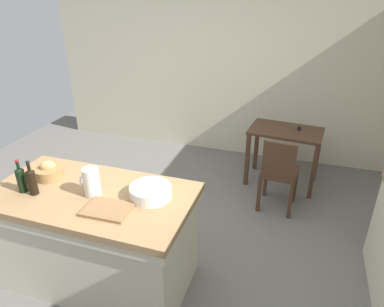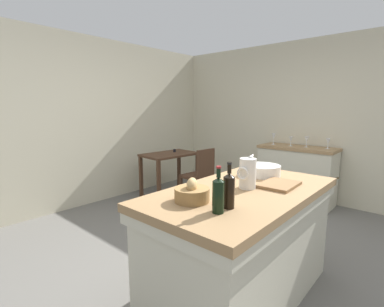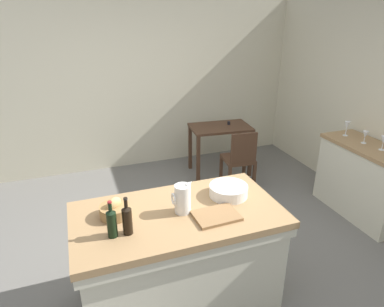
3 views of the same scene
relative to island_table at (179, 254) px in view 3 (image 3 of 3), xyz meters
The scene contains 15 objects.
ground_plane 0.74m from the island_table, 56.10° to the left, with size 6.76×6.76×0.00m, color #66635E.
wall_back 3.19m from the island_table, 84.19° to the left, with size 5.32×0.12×2.60m, color beige.
island_table is the anchor object (origin of this frame).
side_cabinet 2.63m from the island_table, 12.29° to the left, with size 0.52×1.19×0.91m.
writing_desk 2.66m from the island_table, 58.33° to the left, with size 0.95×0.64×0.82m.
wooden_chair 2.12m from the island_table, 48.86° to the left, with size 0.43×0.43×0.91m.
pitcher 0.54m from the island_table, 15.69° to the right, with size 0.17×0.13×0.28m.
wash_bowl 0.69m from the island_table, 11.61° to the left, with size 0.33×0.33×0.10m, color silver.
bread_basket 0.68m from the island_table, 167.22° to the left, with size 0.24×0.24×0.16m.
cutting_board 0.53m from the island_table, 33.35° to the right, with size 0.35×0.25×0.02m, color olive.
wine_bottle_dark 0.70m from the island_table, 160.87° to the right, with size 0.07×0.07×0.29m.
wine_bottle_amber 0.77m from the island_table, 164.85° to the right, with size 0.07×0.07×0.29m.
wine_glass_left 2.69m from the island_table, ahead, with size 0.07×0.07×0.17m.
wine_glass_middle 2.71m from the island_table, 14.78° to the left, with size 0.07×0.07×0.15m.
wine_glass_right 2.79m from the island_table, 20.75° to the left, with size 0.07×0.07×0.19m.
Camera 3 is at (-1.00, -2.70, 2.40)m, focal length 31.92 mm.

